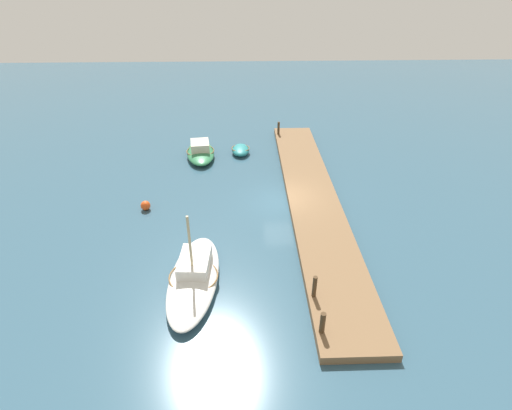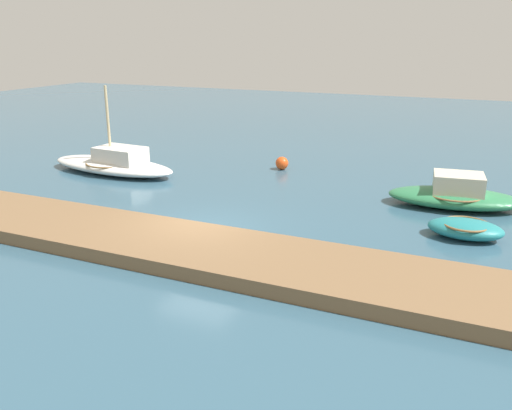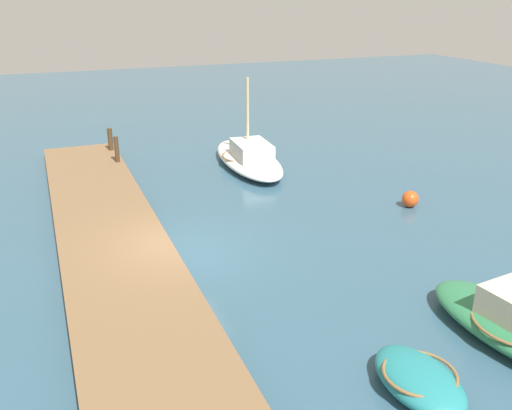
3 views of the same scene
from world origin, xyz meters
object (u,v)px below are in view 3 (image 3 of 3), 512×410
(mooring_post_mid_west, at_px, (117,149))
(dinghy_teal, at_px, (419,380))
(sailboat_white, at_px, (249,157))
(mooring_post_west, at_px, (110,139))
(marker_buoy, at_px, (410,199))

(mooring_post_mid_west, bearing_deg, dinghy_teal, 11.19)
(sailboat_white, relative_size, mooring_post_west, 6.54)
(mooring_post_mid_west, bearing_deg, sailboat_white, 74.78)
(mooring_post_west, xyz_separation_m, mooring_post_mid_west, (2.01, 0.00, 0.04))
(sailboat_white, xyz_separation_m, marker_buoy, (6.67, 3.63, -0.13))
(sailboat_white, bearing_deg, marker_buoy, 32.20)
(marker_buoy, bearing_deg, mooring_post_mid_west, -131.93)
(mooring_post_mid_west, height_order, marker_buoy, mooring_post_mid_west)
(dinghy_teal, height_order, mooring_post_mid_west, mooring_post_mid_west)
(mooring_post_mid_west, bearing_deg, mooring_post_west, 180.00)
(sailboat_white, height_order, mooring_post_west, sailboat_white)
(dinghy_teal, distance_m, marker_buoy, 10.12)
(dinghy_teal, bearing_deg, mooring_post_mid_west, -168.86)
(sailboat_white, relative_size, dinghy_teal, 2.97)
(dinghy_teal, xyz_separation_m, marker_buoy, (-8.28, 5.82, -0.00))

